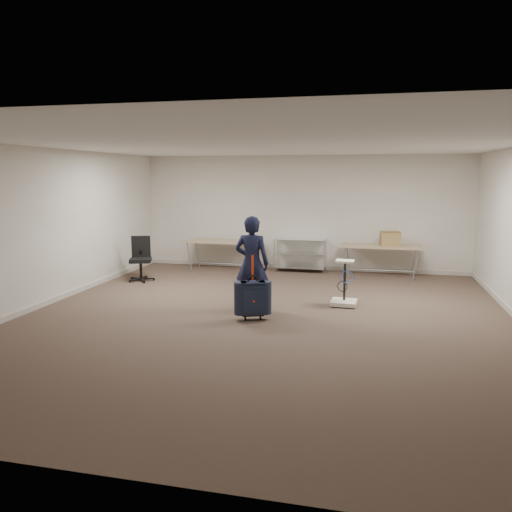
# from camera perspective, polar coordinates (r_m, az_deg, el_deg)

# --- Properties ---
(ground) EXTENTS (9.00, 9.00, 0.00)m
(ground) POSITION_cam_1_polar(r_m,az_deg,el_deg) (8.21, 0.89, -7.18)
(ground) COLOR #403027
(ground) RESTS_ON ground
(room_shell) EXTENTS (8.00, 9.00, 9.00)m
(room_shell) POSITION_cam_1_polar(r_m,az_deg,el_deg) (9.50, 2.65, -4.59)
(room_shell) COLOR beige
(room_shell) RESTS_ON ground
(folding_table_left) EXTENTS (1.80, 0.75, 0.73)m
(folding_table_left) POSITION_cam_1_polar(r_m,az_deg,el_deg) (12.29, -3.89, 1.53)
(folding_table_left) COLOR #99835E
(folding_table_left) RESTS_ON ground
(folding_table_right) EXTENTS (1.80, 0.75, 0.73)m
(folding_table_right) POSITION_cam_1_polar(r_m,az_deg,el_deg) (11.77, 14.11, 0.93)
(folding_table_right) COLOR #99835E
(folding_table_right) RESTS_ON ground
(wire_shelf) EXTENTS (1.22, 0.47, 0.80)m
(wire_shelf) POSITION_cam_1_polar(r_m,az_deg,el_deg) (12.16, 5.06, 0.30)
(wire_shelf) COLOR silver
(wire_shelf) RESTS_ON ground
(person) EXTENTS (0.62, 0.42, 1.64)m
(person) POSITION_cam_1_polar(r_m,az_deg,el_deg) (8.59, -0.47, -0.83)
(person) COLOR black
(person) RESTS_ON ground
(suitcase) EXTENTS (0.44, 0.35, 1.06)m
(suitcase) POSITION_cam_1_polar(r_m,az_deg,el_deg) (8.05, -0.37, -4.85)
(suitcase) COLOR #151B31
(suitcase) RESTS_ON ground
(office_chair) EXTENTS (0.59, 0.60, 0.98)m
(office_chair) POSITION_cam_1_polar(r_m,az_deg,el_deg) (11.36, -13.01, -1.27)
(office_chair) COLOR black
(office_chair) RESTS_ON ground
(equipment_cart) EXTENTS (0.47, 0.47, 0.82)m
(equipment_cart) POSITION_cam_1_polar(r_m,az_deg,el_deg) (9.11, 10.03, -4.26)
(equipment_cart) COLOR beige
(equipment_cart) RESTS_ON ground
(cardboard_box) EXTENTS (0.47, 0.37, 0.32)m
(cardboard_box) POSITION_cam_1_polar(r_m,az_deg,el_deg) (11.81, 15.08, 1.96)
(cardboard_box) COLOR olive
(cardboard_box) RESTS_ON folding_table_right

